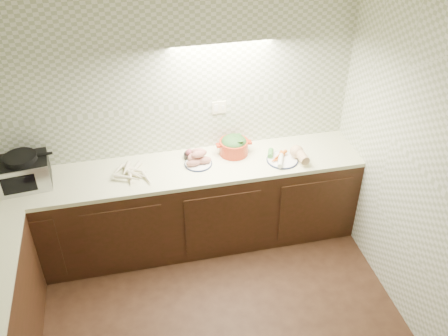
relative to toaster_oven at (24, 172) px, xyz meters
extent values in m
cube|color=white|center=(1.20, -1.55, 1.54)|extent=(3.60, 3.60, 0.05)
cube|color=#959F7E|center=(1.20, 0.23, 0.26)|extent=(3.60, 0.05, 2.60)
cube|color=beige|center=(1.75, 0.24, 0.28)|extent=(0.13, 0.01, 0.12)
cube|color=black|center=(1.20, -0.05, -0.61)|extent=(3.60, 0.60, 0.86)
cube|color=beige|center=(1.20, -0.05, -0.16)|extent=(3.60, 0.60, 0.04)
cube|color=black|center=(0.00, 0.01, -0.01)|extent=(0.45, 0.35, 0.25)
cube|color=#B4B5BA|center=(0.02, -0.15, -0.01)|extent=(0.42, 0.05, 0.25)
cube|color=black|center=(0.02, -0.15, -0.01)|extent=(0.27, 0.03, 0.17)
cylinder|color=black|center=(0.00, 0.01, 0.13)|extent=(0.30, 0.30, 0.05)
cone|color=#F0EBBF|center=(0.93, 0.00, -0.12)|extent=(0.14, 0.18, 0.04)
cone|color=#F0EBBF|center=(0.87, -0.12, -0.12)|extent=(0.08, 0.18, 0.04)
cone|color=#F0EBBF|center=(0.82, -0.01, -0.12)|extent=(0.17, 0.12, 0.04)
cone|color=#F0EBBF|center=(1.02, 0.00, -0.12)|extent=(0.06, 0.22, 0.04)
cone|color=#F0EBBF|center=(1.02, -0.14, -0.12)|extent=(0.09, 0.19, 0.05)
cone|color=#F0EBBF|center=(1.01, -0.03, -0.12)|extent=(0.09, 0.18, 0.04)
cone|color=#F0EBBF|center=(0.94, -0.10, -0.12)|extent=(0.10, 0.21, 0.05)
cone|color=#F0EBBF|center=(0.97, -0.07, -0.10)|extent=(0.16, 0.16, 0.05)
cone|color=#F0EBBF|center=(0.79, -0.03, -0.09)|extent=(0.18, 0.13, 0.04)
cone|color=#F0EBBF|center=(0.81, 0.01, -0.09)|extent=(0.08, 0.19, 0.04)
cylinder|color=#171D3E|center=(1.50, -0.02, -0.13)|extent=(0.25, 0.25, 0.01)
cylinder|color=white|center=(1.50, -0.02, -0.13)|extent=(0.24, 0.24, 0.02)
ellipsoid|color=#A15855|center=(1.45, -0.06, -0.09)|extent=(0.15, 0.11, 0.07)
ellipsoid|color=#A15855|center=(1.55, -0.04, -0.09)|extent=(0.15, 0.11, 0.07)
ellipsoid|color=#A15855|center=(1.49, 0.02, -0.09)|extent=(0.15, 0.11, 0.07)
ellipsoid|color=#A15855|center=(1.46, -0.01, -0.05)|extent=(0.15, 0.11, 0.07)
ellipsoid|color=#A15855|center=(1.53, 0.02, -0.05)|extent=(0.15, 0.11, 0.07)
ellipsoid|color=#A15855|center=(1.50, -0.03, -0.02)|extent=(0.15, 0.11, 0.07)
ellipsoid|color=#A15855|center=(1.51, 0.00, -0.02)|extent=(0.15, 0.11, 0.07)
cylinder|color=black|center=(1.45, 0.10, -0.12)|extent=(0.13, 0.13, 0.05)
sphere|color=maroon|center=(1.44, 0.10, -0.08)|extent=(0.07, 0.07, 0.07)
sphere|color=beige|center=(1.48, 0.11, -0.09)|extent=(0.04, 0.04, 0.04)
cylinder|color=#A92A11|center=(1.86, 0.08, -0.07)|extent=(0.28, 0.28, 0.14)
cube|color=#A92A11|center=(1.71, 0.09, -0.03)|extent=(0.04, 0.06, 0.02)
cube|color=#A92A11|center=(2.01, 0.08, -0.03)|extent=(0.04, 0.06, 0.02)
ellipsoid|color=#376428|center=(1.86, 0.08, -0.02)|extent=(0.24, 0.24, 0.13)
cylinder|color=#171D3E|center=(2.27, -0.14, -0.13)|extent=(0.29, 0.29, 0.01)
cylinder|color=white|center=(2.27, -0.14, -0.13)|extent=(0.28, 0.28, 0.02)
cone|color=#CA5617|center=(2.26, -0.10, -0.11)|extent=(0.17, 0.10, 0.03)
cone|color=#CA5617|center=(2.25, -0.10, -0.11)|extent=(0.13, 0.15, 0.03)
cone|color=#CA5617|center=(2.27, -0.11, -0.11)|extent=(0.16, 0.11, 0.03)
cone|color=#CA5617|center=(2.22, -0.10, -0.09)|extent=(0.13, 0.15, 0.03)
cylinder|color=silver|center=(2.23, -0.19, -0.10)|extent=(0.11, 0.19, 0.05)
cylinder|color=#2F702E|center=(2.18, -0.05, -0.10)|extent=(0.09, 0.13, 0.05)
camera|label=1|loc=(0.91, -3.73, 2.48)|focal=40.00mm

